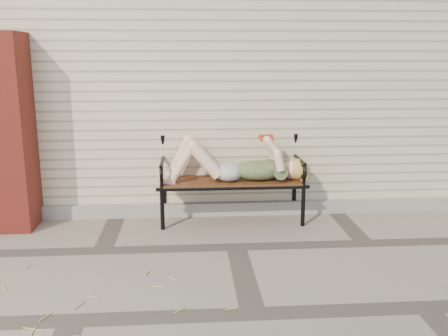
{
  "coord_description": "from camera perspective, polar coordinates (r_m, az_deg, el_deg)",
  "views": [
    {
      "loc": [
        -0.44,
        -4.42,
        1.79
      ],
      "look_at": [
        -0.08,
        0.53,
        0.65
      ],
      "focal_mm": 40.0,
      "sensor_mm": 36.0,
      "label": 1
    }
  ],
  "objects": [
    {
      "name": "garden_bench",
      "position": [
        5.44,
        0.78,
        0.41
      ],
      "size": [
        1.68,
        0.67,
        1.09
      ],
      "color": "black",
      "rests_on": "ground"
    },
    {
      "name": "foundation_strip",
      "position": [
        5.67,
        0.47,
        -4.65
      ],
      "size": [
        8.0,
        0.1,
        0.15
      ],
      "primitive_type": "cube",
      "color": "gray",
      "rests_on": "ground"
    },
    {
      "name": "ground",
      "position": [
        4.78,
        1.42,
        -9.01
      ],
      "size": [
        80.0,
        80.0,
        0.0
      ],
      "primitive_type": "plane",
      "color": "#7C6E5F",
      "rests_on": "ground"
    },
    {
      "name": "reading_woman",
      "position": [
        5.3,
        1.06,
        0.48
      ],
      "size": [
        1.58,
        0.36,
        0.5
      ],
      "color": "#0A3848",
      "rests_on": "ground"
    },
    {
      "name": "brick_pillar",
      "position": [
        5.55,
        -23.77,
        3.67
      ],
      "size": [
        0.5,
        0.5,
        2.0
      ],
      "primitive_type": "cube",
      "color": "#A52F25",
      "rests_on": "ground"
    },
    {
      "name": "house_wall",
      "position": [
        7.44,
        -0.8,
        10.71
      ],
      "size": [
        8.0,
        4.0,
        3.0
      ],
      "primitive_type": "cube",
      "color": "beige",
      "rests_on": "ground"
    },
    {
      "name": "straw_scatter",
      "position": [
        4.13,
        -24.27,
        -13.81
      ],
      "size": [
        2.51,
        1.79,
        0.01
      ],
      "color": "tan",
      "rests_on": "ground"
    }
  ]
}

